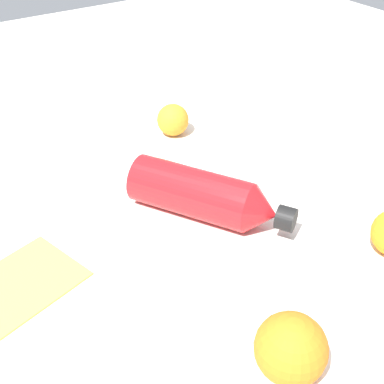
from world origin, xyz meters
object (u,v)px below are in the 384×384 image
at_px(orange_1, 291,349).
at_px(folded_napkin, 19,284).
at_px(water_bottle, 206,196).
at_px(orange_0, 173,120).

distance_m(orange_1, folded_napkin, 0.37).
xyz_separation_m(water_bottle, orange_1, (-0.09, -0.29, 0.00)).
bearing_deg(folded_napkin, orange_0, 31.11).
bearing_deg(orange_0, folded_napkin, -148.89).
bearing_deg(water_bottle, orange_0, 128.58).
xyz_separation_m(water_bottle, folded_napkin, (-0.30, 0.02, -0.04)).
bearing_deg(orange_0, water_bottle, -111.23).
height_order(orange_0, orange_1, orange_1).
bearing_deg(orange_1, folded_napkin, 124.82).
bearing_deg(water_bottle, folded_napkin, -123.28).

